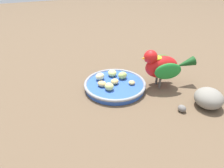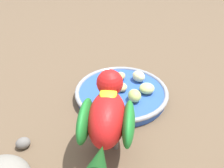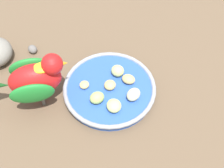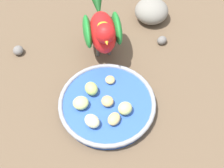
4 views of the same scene
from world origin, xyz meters
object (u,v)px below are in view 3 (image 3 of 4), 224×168
Objects in this scene: feeding_bowl at (109,89)px; parrot at (33,79)px; apple_piece_3 at (110,85)px; apple_piece_2 at (112,106)px; apple_piece_5 at (84,85)px; apple_piece_6 at (133,94)px; apple_piece_0 at (97,98)px; apple_piece_1 at (118,71)px; apple_piece_4 at (129,79)px; pebble_1 at (33,49)px.

parrot reaches higher than feeding_bowl.
feeding_bowl is at bearing 105.03° from apple_piece_3.
apple_piece_5 is at bearing 23.81° from apple_piece_2.
feeding_bowl is 0.07m from apple_piece_6.
apple_piece_0 is 1.07× the size of apple_piece_1.
apple_piece_4 is 0.28m from pebble_1.
apple_piece_0 reaches higher than feeding_bowl.
apple_piece_1 is at bearing 4.32° from apple_piece_6.
parrot reaches higher than apple_piece_2.
parrot is (0.07, 0.12, 0.05)m from apple_piece_0.
apple_piece_2 is 0.99× the size of apple_piece_6.
feeding_bowl is 6.43× the size of apple_piece_0.
apple_piece_1 is (0.03, -0.04, 0.02)m from feeding_bowl.
apple_piece_2 is 1.10× the size of apple_piece_4.
apple_piece_5 is at bearing 51.61° from apple_piece_6.
apple_piece_3 reaches higher than feeding_bowl.
apple_piece_4 is at bearing -10.93° from apple_piece_6.
feeding_bowl is 0.06m from apple_piece_2.
parrot reaches higher than apple_piece_1.
apple_piece_2 is at bearing 130.70° from apple_piece_4.
apple_piece_2 is 0.30m from pebble_1.
apple_piece_3 is 0.06m from apple_piece_5.
apple_piece_1 reaches higher than apple_piece_5.
apple_piece_4 is (-0.00, -0.05, 0.02)m from feeding_bowl.
apple_piece_4 is at bearing -137.15° from pebble_1.
parrot reaches higher than apple_piece_0.
apple_piece_4 is 0.11m from apple_piece_5.
feeding_bowl is 0.05m from apple_piece_1.
parrot reaches higher than pebble_1.
feeding_bowl is 6.84× the size of apple_piece_4.
apple_piece_1 is 0.04m from apple_piece_4.
parrot is at bearing 171.47° from pebble_1.
apple_piece_2 is at bearing -24.67° from parrot.
apple_piece_1 is 0.21m from parrot.
apple_piece_3 is 0.25m from pebble_1.
apple_piece_5 is at bearing -154.10° from pebble_1.
apple_piece_0 is (-0.02, 0.04, 0.02)m from feeding_bowl.
apple_piece_6 is at bearing -141.42° from apple_piece_3.
apple_piece_2 is 0.19m from parrot.
apple_piece_2 is (-0.03, -0.02, -0.00)m from apple_piece_0.
apple_piece_1 reaches higher than apple_piece_2.
apple_piece_1 is 0.89× the size of apple_piece_6.
feeding_bowl is 0.06m from apple_piece_5.
pebble_1 is (0.18, 0.18, -0.02)m from apple_piece_1.
apple_piece_1 is at bearing -87.37° from apple_piece_5.
pebble_1 is at bearing 45.33° from apple_piece_1.
apple_piece_5 is at bearing 0.61° from parrot.
apple_piece_2 is at bearing -156.19° from apple_piece_5.
apple_piece_3 is at bearing -17.32° from apple_piece_2.
apple_piece_3 is at bearing 132.56° from apple_piece_1.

